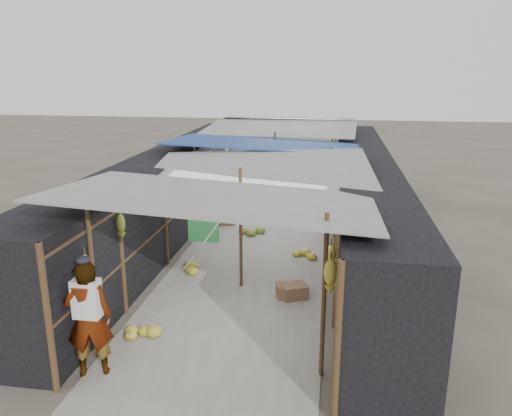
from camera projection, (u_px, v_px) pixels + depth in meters
The scene contains 14 objects.
ground at pixel (207, 365), 7.94m from camera, with size 80.00×80.00×0.00m, color #6B6356.
aisle_slab at pixel (264, 235), 14.12m from camera, with size 3.60×16.00×0.02m, color #9E998E.
stall_left at pixel (170, 192), 14.21m from camera, with size 1.40×15.00×2.30m, color black.
stall_right at pixel (363, 199), 13.41m from camera, with size 1.40×15.00×2.30m, color black.
crate_near at pixel (288, 291), 10.25m from camera, with size 0.48×0.38×0.29m, color #896246.
crate_mid at pixel (294, 292), 10.19m from camera, with size 0.51×0.41×0.30m, color #896246.
crate_back at pixel (227, 220), 15.01m from camera, with size 0.48×0.39×0.31m, color #896246.
black_basin at pixel (325, 218), 15.39m from camera, with size 0.66×0.66×0.20m, color black.
vendor_elderly at pixel (89, 319), 7.46m from camera, with size 0.68×0.45×1.87m, color white.
shopper_blue at pixel (265, 188), 16.24m from camera, with size 0.77×0.60×1.59m, color navy.
vendor_seated at pixel (325, 198), 16.11m from camera, with size 0.67×0.38×1.03m, color #4E4944.
market_canopy at pixel (267, 149), 13.78m from camera, with size 5.62×15.20×2.77m.
hanging_bananas at pixel (269, 176), 13.74m from camera, with size 3.95×13.71×0.83m.
floor_bananas at pixel (260, 219), 15.07m from camera, with size 4.02×11.12×0.34m.
Camera 1 is at (1.84, -6.77, 4.55)m, focal length 35.00 mm.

